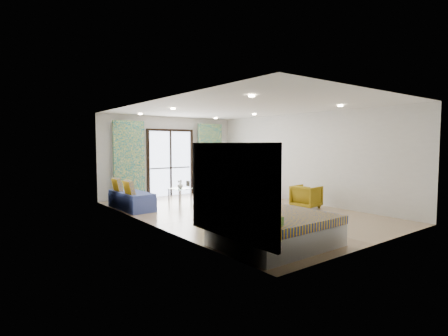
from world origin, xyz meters
TOP-DOWN VIEW (x-y plane):
  - floor at (0.00, 0.00)m, footprint 5.00×7.50m
  - ceiling at (0.00, 0.00)m, footprint 5.00×7.50m
  - wall_back at (0.00, 3.75)m, footprint 5.00×0.01m
  - wall_front at (0.00, -3.75)m, footprint 5.00×0.01m
  - wall_left at (-2.50, 0.00)m, footprint 0.01×7.50m
  - wall_right at (2.50, 0.00)m, footprint 0.01×7.50m
  - balcony_door at (0.00, 3.72)m, footprint 1.76×0.08m
  - balcony_rail at (0.00, 3.73)m, footprint 1.52×0.03m
  - curtain_left at (-1.55, 3.57)m, footprint 1.00×0.10m
  - curtain_right at (1.55, 3.57)m, footprint 1.00×0.10m
  - downlight_a at (-1.40, -2.00)m, footprint 0.12×0.12m
  - downlight_b at (1.40, -2.00)m, footprint 0.12×0.12m
  - downlight_c at (-1.40, 1.00)m, footprint 0.12×0.12m
  - downlight_d at (1.40, 1.00)m, footprint 0.12×0.12m
  - downlight_e at (-1.40, 3.00)m, footprint 0.12×0.12m
  - downlight_f at (1.40, 3.00)m, footprint 0.12×0.12m
  - headboard at (-2.46, -2.70)m, footprint 0.06×2.10m
  - switch_plate at (-2.47, -1.45)m, footprint 0.02×0.10m
  - bed at (-1.48, -2.70)m, footprint 1.96×1.60m
  - daybed_left at (-2.12, 2.11)m, footprint 0.70×1.71m
  - daybed_right at (2.12, 2.30)m, footprint 0.83×1.88m
  - coffee_table at (-0.29, 2.61)m, footprint 0.66×0.66m
  - vase at (-0.25, 2.66)m, footprint 0.21×0.21m
  - armchair at (1.80, -0.71)m, footprint 0.73×0.77m

SIDE VIEW (x-z plane):
  - floor at x=0.00m, z-range -0.01..0.01m
  - daybed_left at x=-2.12m, z-range -0.16..0.68m
  - daybed_right at x=2.12m, z-range -0.17..0.73m
  - bed at x=-1.48m, z-range -0.06..0.62m
  - coffee_table at x=-0.29m, z-range 0.01..0.66m
  - armchair at x=1.80m, z-range 0.00..0.70m
  - vase at x=-0.25m, z-range 0.37..0.56m
  - balcony_rail at x=0.00m, z-range 0.93..0.97m
  - headboard at x=-2.46m, z-range 0.30..1.80m
  - switch_plate at x=-2.47m, z-range 1.00..1.10m
  - curtain_left at x=-1.55m, z-range 0.00..2.50m
  - curtain_right at x=1.55m, z-range 0.00..2.50m
  - balcony_door at x=0.00m, z-range 0.12..2.40m
  - wall_back at x=0.00m, z-range 0.00..2.70m
  - wall_front at x=0.00m, z-range 0.00..2.70m
  - wall_left at x=-2.50m, z-range 0.00..2.70m
  - wall_right at x=2.50m, z-range 0.00..2.70m
  - downlight_a at x=-1.40m, z-range 2.66..2.68m
  - downlight_b at x=1.40m, z-range 2.66..2.68m
  - downlight_c at x=-1.40m, z-range 2.66..2.68m
  - downlight_d at x=1.40m, z-range 2.66..2.68m
  - downlight_e at x=-1.40m, z-range 2.66..2.68m
  - downlight_f at x=1.40m, z-range 2.66..2.68m
  - ceiling at x=0.00m, z-range 2.70..2.71m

